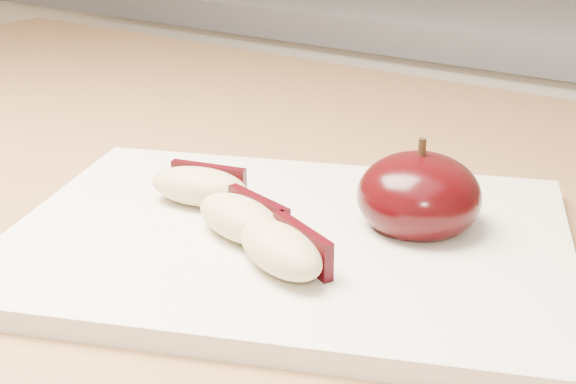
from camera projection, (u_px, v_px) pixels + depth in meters
The scene contains 5 objects.
cutting_board at pixel (288, 241), 0.48m from camera, with size 0.33×0.24×0.01m, color silver.
apple_half at pixel (419, 196), 0.48m from camera, with size 0.08×0.08×0.06m.
apple_wedge_a at pixel (200, 186), 0.51m from camera, with size 0.07×0.05×0.02m.
apple_wedge_b at pixel (242, 218), 0.46m from camera, with size 0.07×0.05×0.02m.
apple_wedge_c at pixel (283, 249), 0.43m from camera, with size 0.07×0.06×0.02m.
Camera 1 is at (0.20, 0.03, 1.11)m, focal length 50.00 mm.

